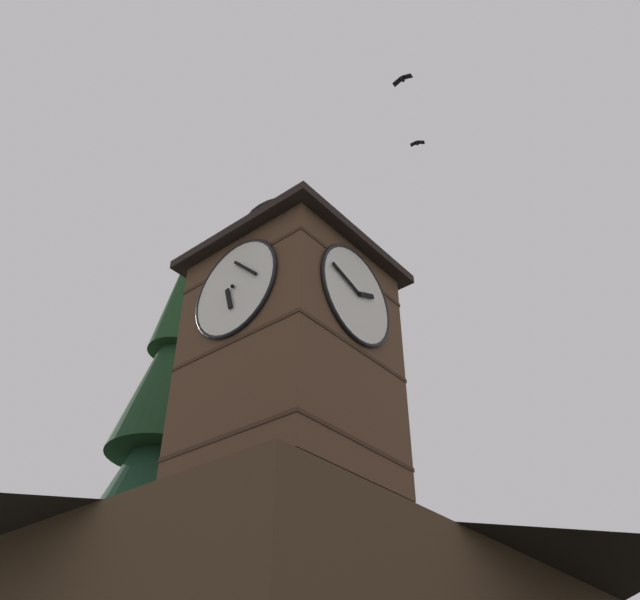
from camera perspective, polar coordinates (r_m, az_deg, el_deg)
clock_tower at (r=17.17m, az=-2.46°, el=-3.92°), size 4.88×4.88×9.11m
pine_tree_behind at (r=22.47m, az=-14.42°, el=-18.02°), size 6.96×6.96×19.71m
flying_bird_high at (r=25.47m, az=8.43°, el=13.31°), size 0.36×0.55×0.12m
flying_bird_low at (r=22.33m, az=7.15°, el=18.46°), size 0.24×0.68×0.15m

